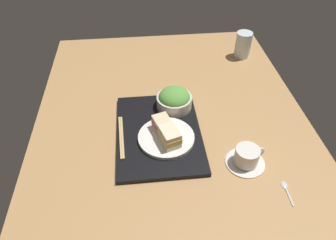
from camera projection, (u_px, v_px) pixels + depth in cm
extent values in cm
cube|color=tan|center=(174.00, 132.00, 111.72)|extent=(140.00, 100.00, 3.00)
cube|color=black|center=(159.00, 133.00, 108.12)|extent=(40.13, 28.89, 1.64)
cylinder|color=silver|center=(166.00, 137.00, 104.42)|extent=(19.06, 19.06, 1.25)
cube|color=beige|center=(163.00, 129.00, 105.56)|extent=(8.80, 7.27, 1.23)
cube|color=#B74C42|center=(163.00, 125.00, 104.32)|extent=(8.98, 7.38, 2.43)
cube|color=beige|center=(163.00, 121.00, 103.07)|extent=(8.80, 7.27, 1.23)
cube|color=beige|center=(170.00, 140.00, 101.43)|extent=(8.80, 7.27, 1.70)
cube|color=gold|center=(170.00, 136.00, 100.15)|extent=(9.17, 7.57, 2.08)
cube|color=beige|center=(170.00, 132.00, 98.87)|extent=(8.80, 7.27, 1.70)
cylinder|color=beige|center=(174.00, 102.00, 115.65)|extent=(13.14, 13.14, 4.62)
ellipsoid|color=#5B9E42|center=(174.00, 97.00, 114.09)|extent=(11.56, 11.56, 6.36)
cube|color=tan|center=(120.00, 137.00, 104.93)|extent=(19.81, 1.55, 0.70)
cube|color=tan|center=(122.00, 137.00, 105.01)|extent=(19.81, 1.55, 0.70)
cylinder|color=silver|center=(245.00, 162.00, 98.97)|extent=(12.58, 12.58, 0.80)
cylinder|color=silver|center=(247.00, 156.00, 96.85)|extent=(7.62, 7.62, 5.47)
cylinder|color=black|center=(248.00, 151.00, 95.27)|extent=(7.01, 7.01, 0.40)
torus|color=silver|center=(259.00, 152.00, 97.94)|extent=(1.69, 3.94, 3.86)
cylinder|color=silver|center=(243.00, 45.00, 143.15)|extent=(7.22, 7.22, 11.84)
cube|color=silver|center=(289.00, 195.00, 90.13)|extent=(7.34, 0.62, 0.50)
ellipsoid|color=silver|center=(284.00, 184.00, 92.71)|extent=(2.83, 2.05, 0.80)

